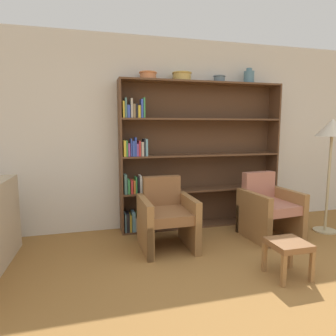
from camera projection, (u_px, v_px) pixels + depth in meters
The scene contains 11 objects.
ground_plane at pixel (290, 308), 2.48m from camera, with size 24.00×24.00×0.00m, color olive.
wall_back at pixel (194, 134), 4.55m from camera, with size 12.00×0.06×2.75m.
bookshelf at pixel (190, 158), 4.42m from camera, with size 2.42×0.30×2.13m.
bowl_brass at pixel (148, 75), 4.07m from camera, with size 0.25×0.25×0.10m.
bowl_slate at pixel (182, 76), 4.19m from camera, with size 0.28×0.28×0.12m.
bowl_cream at pixel (219, 79), 4.34m from camera, with size 0.18×0.18×0.10m.
vase_tall at pixel (249, 77), 4.46m from camera, with size 0.15×0.15×0.22m.
armchair_leather at pixel (166, 216), 3.70m from camera, with size 0.64×0.68×0.86m.
armchair_cushioned at pixel (268, 208), 4.07m from camera, with size 0.70×0.74×0.86m.
floor_lamp at pixel (332, 134), 4.12m from camera, with size 0.43×0.43×1.60m.
footstool at pixel (288, 248), 2.96m from camera, with size 0.35×0.35×0.37m.
Camera 1 is at (-1.57, -1.95, 1.49)m, focal length 32.00 mm.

